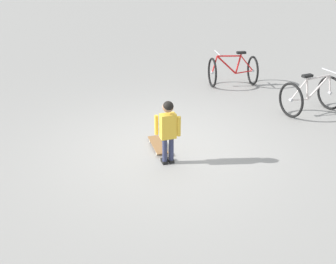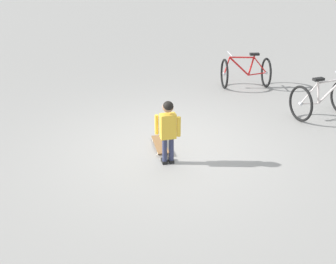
{
  "view_description": "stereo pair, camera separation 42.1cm",
  "coord_description": "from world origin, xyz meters",
  "px_view_note": "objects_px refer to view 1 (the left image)",
  "views": [
    {
      "loc": [
        -3.02,
        -5.25,
        3.19
      ],
      "look_at": [
        -0.31,
        -0.47,
        0.55
      ],
      "focal_mm": 42.3,
      "sensor_mm": 36.0,
      "label": 1
    },
    {
      "loc": [
        -2.65,
        -5.44,
        3.19
      ],
      "look_at": [
        -0.31,
        -0.47,
        0.55
      ],
      "focal_mm": 42.3,
      "sensor_mm": 36.0,
      "label": 2
    }
  ],
  "objects_px": {
    "child_person": "(168,126)",
    "bicycle_mid": "(233,71)",
    "bicycle_near": "(311,95)",
    "skateboard": "(158,145)"
  },
  "relations": [
    {
      "from": "child_person",
      "to": "bicycle_mid",
      "type": "xyz_separation_m",
      "value": [
        3.24,
        2.52,
        -0.28
      ]
    },
    {
      "from": "bicycle_near",
      "to": "bicycle_mid",
      "type": "relative_size",
      "value": 0.91
    },
    {
      "from": "bicycle_near",
      "to": "child_person",
      "type": "bearing_deg",
      "value": -174.13
    },
    {
      "from": "bicycle_near",
      "to": "skateboard",
      "type": "bearing_deg",
      "value": 177.31
    },
    {
      "from": "child_person",
      "to": "skateboard",
      "type": "bearing_deg",
      "value": 79.33
    },
    {
      "from": "child_person",
      "to": "skateboard",
      "type": "relative_size",
      "value": 1.5
    },
    {
      "from": "child_person",
      "to": "bicycle_mid",
      "type": "height_order",
      "value": "child_person"
    },
    {
      "from": "child_person",
      "to": "skateboard",
      "type": "distance_m",
      "value": 0.8
    },
    {
      "from": "child_person",
      "to": "bicycle_near",
      "type": "distance_m",
      "value": 3.59
    },
    {
      "from": "skateboard",
      "to": "bicycle_mid",
      "type": "bearing_deg",
      "value": 32.37
    }
  ]
}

